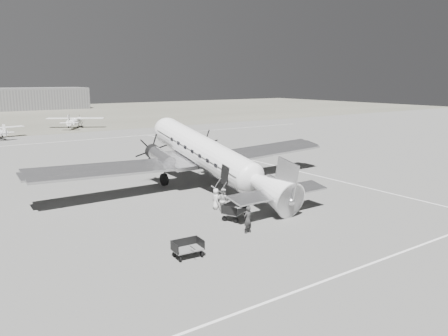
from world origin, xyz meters
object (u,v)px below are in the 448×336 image
baggage_cart_near (236,211)px  passenger (216,199)px  ground_crew (248,220)px  dc3_airliner (210,158)px  hangar_main (14,99)px  baggage_cart_far (188,249)px  ramp_agent (223,200)px  light_plane_right (75,122)px

baggage_cart_near → passenger: (0.19, 2.63, 0.20)m
baggage_cart_near → ground_crew: 2.77m
dc3_airliner → ground_crew: size_ratio=17.16×
hangar_main → passenger: (-7.04, -121.72, -2.55)m
passenger → baggage_cart_near: bearing=-162.9°
baggage_cart_far → ramp_agent: (5.97, 5.45, 0.40)m
ground_crew → passenger: size_ratio=1.11×
baggage_cart_near → passenger: 2.65m
dc3_airliner → ramp_agent: bearing=-115.5°
baggage_cart_far → baggage_cart_near: bearing=36.7°
ground_crew → baggage_cart_near: bearing=-118.7°
baggage_cart_far → passenger: passenger is taller
dc3_airliner → baggage_cart_far: bearing=-128.3°
hangar_main → ground_crew: bearing=-93.7°
dc3_airliner → passenger: 5.85m
hangar_main → baggage_cart_near: 124.59m
light_plane_right → ground_crew: size_ratio=6.45×
ground_crew → passenger: bearing=-110.5°
baggage_cart_near → baggage_cart_far: size_ratio=1.20×
baggage_cart_far → passenger: size_ratio=1.08×
light_plane_right → ground_crew: light_plane_right is taller
dc3_airliner → baggage_cart_near: 8.27m
passenger → hangar_main: bearing=17.8°
baggage_cart_far → ground_crew: ground_crew is taller
baggage_cart_far → ramp_agent: ramp_agent is taller
ramp_agent → ground_crew: bearing=157.6°
light_plane_right → ramp_agent: (-7.27, -60.23, -0.26)m
dc3_airliner → passenger: bearing=-119.5°
ramp_agent → passenger: ramp_agent is taller
light_plane_right → baggage_cart_near: light_plane_right is taller
hangar_main → passenger: 121.95m
dc3_airliner → baggage_cart_far: 14.29m
hangar_main → baggage_cart_near: size_ratio=21.79×
baggage_cart_far → light_plane_right: bearing=82.6°
ground_crew → passenger: (1.17, 5.20, -0.08)m
baggage_cart_near → passenger: size_ratio=1.29×
light_plane_right → hangar_main: bearing=120.8°
ramp_agent → dc3_airliner: bearing=-31.9°
light_plane_right → baggage_cart_far: 67.00m
hangar_main → light_plane_right: (0.24, -62.39, -2.19)m
baggage_cart_near → light_plane_right: bearing=58.2°
light_plane_right → passenger: 59.78m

